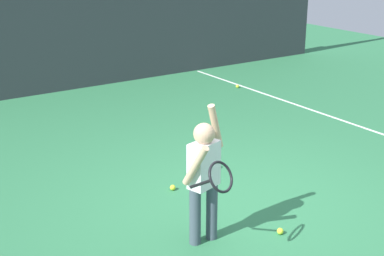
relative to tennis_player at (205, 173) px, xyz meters
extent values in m
plane|color=#2D7247|center=(0.82, 0.43, -0.73)|extent=(20.00, 20.00, 0.00)
cube|color=white|center=(3.98, 1.43, -0.72)|extent=(0.05, 9.00, 0.00)
cylinder|color=#3F4C59|center=(-0.09, 0.02, -0.44)|extent=(0.11, 0.11, 0.58)
cylinder|color=#3F4C59|center=(0.10, 0.02, -0.44)|extent=(0.11, 0.11, 0.58)
cube|color=white|center=(0.01, 0.02, 0.07)|extent=(0.34, 0.25, 0.44)
sphere|color=tan|center=(0.01, 0.02, 0.38)|extent=(0.20, 0.20, 0.20)
cylinder|color=tan|center=(0.19, 0.09, 0.39)|extent=(0.22, 0.12, 0.46)
cylinder|color=tan|center=(-0.16, -0.09, 0.14)|extent=(0.15, 0.30, 0.43)
cylinder|color=black|center=(-0.20, -0.23, 0.03)|extent=(0.09, 0.24, 0.15)
torus|color=black|center=(-0.14, -0.44, 0.16)|extent=(0.32, 0.24, 0.26)
sphere|color=#CCE033|center=(3.82, 4.34, -0.69)|extent=(0.07, 0.07, 0.07)
sphere|color=#CCE033|center=(0.71, -0.31, -0.69)|extent=(0.07, 0.07, 0.07)
sphere|color=#CCE033|center=(0.36, 1.15, -0.69)|extent=(0.07, 0.07, 0.07)
sphere|color=#CCE033|center=(1.17, 1.39, -0.69)|extent=(0.07, 0.07, 0.07)
camera|label=1|loc=(-2.77, -3.93, 2.11)|focal=52.73mm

